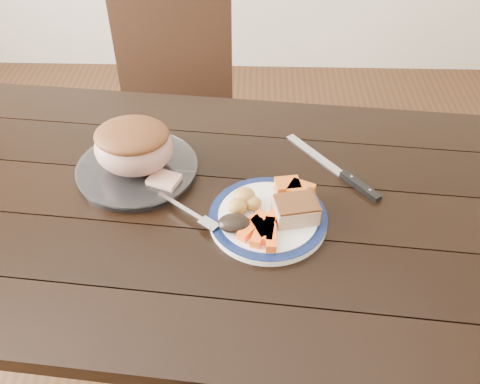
{
  "coord_description": "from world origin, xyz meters",
  "views": [
    {
      "loc": [
        0.11,
        -0.91,
        1.6
      ],
      "look_at": [
        0.08,
        -0.02,
        0.8
      ],
      "focal_mm": 40.0,
      "sensor_mm": 36.0,
      "label": 1
    }
  ],
  "objects_px": {
    "dinner_plate": "(268,219)",
    "roast_joint": "(134,148)",
    "pork_slice": "(295,210)",
    "carving_knife": "(348,178)",
    "serving_platter": "(138,170)",
    "dining_table": "(208,229)",
    "chair_far": "(174,108)",
    "fork": "(191,213)"
  },
  "relations": [
    {
      "from": "dinner_plate",
      "to": "roast_joint",
      "type": "xyz_separation_m",
      "value": [
        -0.32,
        0.16,
        0.07
      ]
    },
    {
      "from": "pork_slice",
      "to": "carving_knife",
      "type": "height_order",
      "value": "pork_slice"
    },
    {
      "from": "dinner_plate",
      "to": "serving_platter",
      "type": "height_order",
      "value": "serving_platter"
    },
    {
      "from": "roast_joint",
      "to": "carving_knife",
      "type": "distance_m",
      "value": 0.52
    },
    {
      "from": "dining_table",
      "to": "chair_far",
      "type": "height_order",
      "value": "chair_far"
    },
    {
      "from": "chair_far",
      "to": "pork_slice",
      "type": "height_order",
      "value": "chair_far"
    },
    {
      "from": "fork",
      "to": "carving_knife",
      "type": "relative_size",
      "value": 0.57
    },
    {
      "from": "dining_table",
      "to": "pork_slice",
      "type": "height_order",
      "value": "pork_slice"
    },
    {
      "from": "serving_platter",
      "to": "chair_far",
      "type": "bearing_deg",
      "value": 90.5
    },
    {
      "from": "fork",
      "to": "roast_joint",
      "type": "distance_m",
      "value": 0.23
    },
    {
      "from": "dining_table",
      "to": "roast_joint",
      "type": "distance_m",
      "value": 0.26
    },
    {
      "from": "serving_platter",
      "to": "roast_joint",
      "type": "height_order",
      "value": "roast_joint"
    },
    {
      "from": "chair_far",
      "to": "carving_knife",
      "type": "distance_m",
      "value": 0.87
    },
    {
      "from": "dinner_plate",
      "to": "roast_joint",
      "type": "height_order",
      "value": "roast_joint"
    },
    {
      "from": "dinner_plate",
      "to": "fork",
      "type": "distance_m",
      "value": 0.17
    },
    {
      "from": "chair_far",
      "to": "fork",
      "type": "relative_size",
      "value": 6.15
    },
    {
      "from": "roast_joint",
      "to": "carving_knife",
      "type": "height_order",
      "value": "roast_joint"
    },
    {
      "from": "chair_far",
      "to": "dinner_plate",
      "type": "bearing_deg",
      "value": 110.92
    },
    {
      "from": "dining_table",
      "to": "pork_slice",
      "type": "bearing_deg",
      "value": -17.91
    },
    {
      "from": "serving_platter",
      "to": "pork_slice",
      "type": "xyz_separation_m",
      "value": [
        0.38,
        -0.16,
        0.03
      ]
    },
    {
      "from": "pork_slice",
      "to": "fork",
      "type": "bearing_deg",
      "value": 178.8
    },
    {
      "from": "dinner_plate",
      "to": "fork",
      "type": "xyz_separation_m",
      "value": [
        -0.17,
        -0.0,
        0.01
      ]
    },
    {
      "from": "dining_table",
      "to": "serving_platter",
      "type": "relative_size",
      "value": 5.8
    },
    {
      "from": "chair_far",
      "to": "serving_platter",
      "type": "xyz_separation_m",
      "value": [
        0.01,
        -0.64,
        0.23
      ]
    },
    {
      "from": "pork_slice",
      "to": "fork",
      "type": "distance_m",
      "value": 0.23
    },
    {
      "from": "dinner_plate",
      "to": "serving_platter",
      "type": "bearing_deg",
      "value": 153.6
    },
    {
      "from": "dinner_plate",
      "to": "serving_platter",
      "type": "xyz_separation_m",
      "value": [
        -0.32,
        0.16,
        0.0
      ]
    },
    {
      "from": "chair_far",
      "to": "serving_platter",
      "type": "height_order",
      "value": "chair_far"
    },
    {
      "from": "dining_table",
      "to": "roast_joint",
      "type": "relative_size",
      "value": 8.91
    },
    {
      "from": "serving_platter",
      "to": "fork",
      "type": "distance_m",
      "value": 0.22
    },
    {
      "from": "pork_slice",
      "to": "carving_knife",
      "type": "bearing_deg",
      "value": 48.22
    },
    {
      "from": "pork_slice",
      "to": "carving_knife",
      "type": "relative_size",
      "value": 0.34
    },
    {
      "from": "dining_table",
      "to": "chair_far",
      "type": "bearing_deg",
      "value": 103.87
    },
    {
      "from": "dining_table",
      "to": "dinner_plate",
      "type": "bearing_deg",
      "value": -22.85
    },
    {
      "from": "dining_table",
      "to": "roast_joint",
      "type": "xyz_separation_m",
      "value": [
        -0.18,
        0.1,
        0.17
      ]
    },
    {
      "from": "pork_slice",
      "to": "roast_joint",
      "type": "xyz_separation_m",
      "value": [
        -0.38,
        0.16,
        0.04
      ]
    },
    {
      "from": "dining_table",
      "to": "carving_knife",
      "type": "height_order",
      "value": "carving_knife"
    },
    {
      "from": "dining_table",
      "to": "pork_slice",
      "type": "relative_size",
      "value": 18.37
    },
    {
      "from": "dinner_plate",
      "to": "carving_knife",
      "type": "relative_size",
      "value": 1.0
    },
    {
      "from": "serving_platter",
      "to": "roast_joint",
      "type": "bearing_deg",
      "value": 90.0
    },
    {
      "from": "chair_far",
      "to": "pork_slice",
      "type": "distance_m",
      "value": 0.93
    },
    {
      "from": "dinner_plate",
      "to": "pork_slice",
      "type": "xyz_separation_m",
      "value": [
        0.06,
        -0.0,
        0.03
      ]
    }
  ]
}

